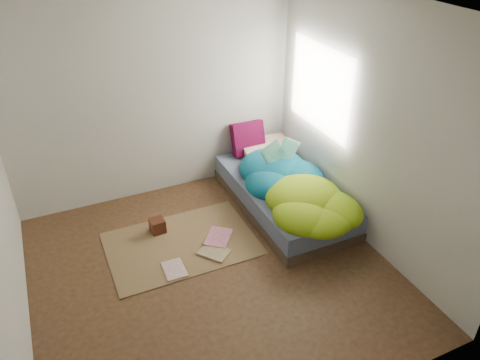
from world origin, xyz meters
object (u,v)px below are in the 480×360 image
at_px(pillow_magenta, 248,138).
at_px(floor_book_b, 207,236).
at_px(open_book, 281,144).
at_px(bed, 283,195).
at_px(wooden_box, 157,226).
at_px(floor_book_a, 164,272).

distance_m(pillow_magenta, floor_book_b, 1.57).
bearing_deg(floor_book_b, pillow_magenta, 84.43).
bearing_deg(pillow_magenta, open_book, -83.36).
bearing_deg(bed, open_book, 82.44).
height_order(wooden_box, floor_book_a, wooden_box).
distance_m(pillow_magenta, floor_book_a, 2.23).
xyz_separation_m(pillow_magenta, floor_book_b, (-1.01, -1.07, -0.53)).
relative_size(pillow_magenta, open_book, 1.05).
bearing_deg(floor_book_b, open_book, 54.68).
distance_m(pillow_magenta, wooden_box, 1.72).
xyz_separation_m(bed, pillow_magenta, (-0.06, 0.88, 0.39)).
relative_size(open_book, wooden_box, 2.61).
bearing_deg(open_book, floor_book_a, -156.90).
height_order(floor_book_a, floor_book_b, floor_book_b).
bearing_deg(wooden_box, open_book, -0.18).
xyz_separation_m(wooden_box, floor_book_a, (-0.14, -0.70, -0.07)).
xyz_separation_m(pillow_magenta, open_book, (0.08, -0.74, 0.25)).
distance_m(bed, open_book, 0.65).
bearing_deg(wooden_box, pillow_magenta, 26.36).
height_order(open_book, floor_book_a, open_book).
height_order(pillow_magenta, floor_book_a, pillow_magenta).
xyz_separation_m(pillow_magenta, wooden_box, (-1.48, -0.74, -0.46)).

